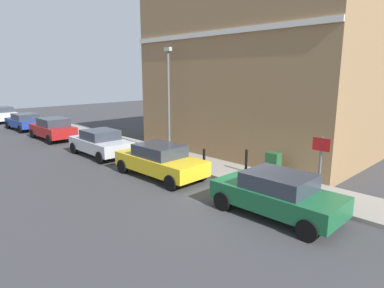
% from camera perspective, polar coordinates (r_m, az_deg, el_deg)
% --- Properties ---
extents(ground, '(80.00, 80.00, 0.00)m').
position_cam_1_polar(ground, '(12.56, 8.18, -9.02)').
color(ground, '#38383A').
extents(sidewalk, '(2.29, 30.00, 0.15)m').
position_cam_1_polar(sidewalk, '(17.91, -3.07, -2.25)').
color(sidewalk, gray).
rests_on(sidewalk, ground).
extents(corner_building, '(8.09, 12.31, 9.27)m').
position_cam_1_polar(corner_building, '(20.00, 11.83, 12.20)').
color(corner_building, olive).
rests_on(corner_building, ground).
extents(car_green, '(1.98, 4.11, 1.44)m').
position_cam_1_polar(car_green, '(10.95, 14.47, -8.31)').
color(car_green, '#195933').
rests_on(car_green, ground).
extents(car_yellow, '(1.98, 4.46, 1.46)m').
position_cam_1_polar(car_yellow, '(14.60, -5.56, -2.83)').
color(car_yellow, gold).
rests_on(car_yellow, ground).
extents(car_silver, '(1.99, 4.17, 1.46)m').
position_cam_1_polar(car_silver, '(18.99, -15.53, 0.22)').
color(car_silver, '#B7B7BC').
rests_on(car_silver, ground).
extents(car_red, '(1.91, 4.19, 1.52)m').
position_cam_1_polar(car_red, '(24.77, -22.92, 2.49)').
color(car_red, maroon).
rests_on(car_red, ground).
extents(car_blue, '(1.95, 4.15, 1.34)m').
position_cam_1_polar(car_blue, '(30.19, -26.95, 3.53)').
color(car_blue, navy).
rests_on(car_blue, ground).
extents(car_white, '(1.94, 4.11, 1.44)m').
position_cam_1_polar(car_white, '(36.09, -30.02, 4.49)').
color(car_white, silver).
rests_on(car_white, ground).
extents(utility_cabinet, '(0.46, 0.61, 1.15)m').
position_cam_1_polar(utility_cabinet, '(14.18, 13.81, -3.89)').
color(utility_cabinet, '#1E4C28').
rests_on(utility_cabinet, sidewalk).
extents(bollard_near_cabinet, '(0.14, 0.14, 1.04)m').
position_cam_1_polar(bollard_near_cabinet, '(15.03, 9.35, -2.70)').
color(bollard_near_cabinet, black).
rests_on(bollard_near_cabinet, sidewalk).
extents(bollard_far_kerb, '(0.14, 0.14, 1.04)m').
position_cam_1_polar(bollard_far_kerb, '(15.00, 2.10, -2.58)').
color(bollard_far_kerb, black).
rests_on(bollard_far_kerb, sidewalk).
extents(street_sign, '(0.08, 0.60, 2.30)m').
position_cam_1_polar(street_sign, '(11.84, 21.30, -2.61)').
color(street_sign, '#59595B').
rests_on(street_sign, sidewalk).
extents(lamppost, '(0.20, 0.44, 5.72)m').
position_cam_1_polar(lamppost, '(18.19, -4.08, 8.27)').
color(lamppost, '#59595B').
rests_on(lamppost, sidewalk).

